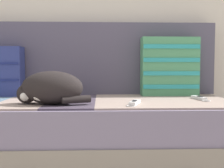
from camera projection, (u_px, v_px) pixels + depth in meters
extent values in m
plane|color=#A89E8E|center=(72.00, 161.00, 1.66)|extent=(14.00, 14.00, 0.00)
cube|color=gray|center=(74.00, 143.00, 1.78)|extent=(2.06, 0.85, 0.16)
cube|color=slate|center=(74.00, 116.00, 1.76)|extent=(2.02, 0.83, 0.19)
cube|color=gray|center=(29.00, 101.00, 1.73)|extent=(0.28, 0.75, 0.01)
cube|color=#423847|center=(73.00, 100.00, 1.74)|extent=(0.28, 0.75, 0.01)
cube|color=gray|center=(118.00, 100.00, 1.75)|extent=(0.28, 0.75, 0.01)
cube|color=gray|center=(162.00, 100.00, 1.76)|extent=(0.28, 0.75, 0.01)
cube|color=gray|center=(205.00, 100.00, 1.77)|extent=(0.28, 0.75, 0.01)
cube|color=#514C60|center=(78.00, 59.00, 2.09)|extent=(2.02, 0.14, 0.52)
cube|color=#4C9366|center=(169.00, 67.00, 1.98)|extent=(0.40, 0.13, 0.41)
cube|color=teal|center=(171.00, 87.00, 1.92)|extent=(0.39, 0.01, 0.03)
cube|color=teal|center=(172.00, 73.00, 1.91)|extent=(0.39, 0.01, 0.03)
cube|color=teal|center=(172.00, 60.00, 1.91)|extent=(0.39, 0.01, 0.03)
cube|color=teal|center=(172.00, 46.00, 1.90)|extent=(0.39, 0.01, 0.03)
ellipsoid|color=black|center=(52.00, 88.00, 1.52)|extent=(0.37, 0.24, 0.18)
sphere|color=black|center=(27.00, 94.00, 1.54)|extent=(0.11, 0.11, 0.11)
sphere|color=white|center=(25.00, 96.00, 1.51)|extent=(0.06, 0.06, 0.06)
ellipsoid|color=white|center=(41.00, 93.00, 1.48)|extent=(0.10, 0.05, 0.08)
cylinder|color=black|center=(76.00, 99.00, 1.48)|extent=(0.16, 0.09, 0.04)
cone|color=black|center=(24.00, 83.00, 1.51)|extent=(0.04, 0.04, 0.04)
cone|color=black|center=(28.00, 83.00, 1.57)|extent=(0.04, 0.04, 0.04)
cube|color=white|center=(135.00, 102.00, 1.54)|extent=(0.08, 0.15, 0.02)
cube|color=black|center=(134.00, 101.00, 1.52)|extent=(0.04, 0.05, 0.00)
cube|color=black|center=(137.00, 101.00, 1.60)|extent=(0.03, 0.02, 0.02)
torus|color=silver|center=(131.00, 106.00, 1.45)|extent=(0.06, 0.06, 0.01)
cube|color=white|center=(199.00, 98.00, 1.75)|extent=(0.05, 0.15, 0.02)
cube|color=black|center=(200.00, 96.00, 1.74)|extent=(0.03, 0.05, 0.00)
cube|color=black|center=(194.00, 97.00, 1.82)|extent=(0.03, 0.01, 0.02)
torus|color=silver|center=(207.00, 101.00, 1.66)|extent=(0.05, 0.05, 0.01)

